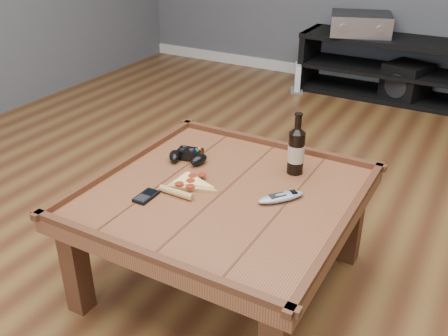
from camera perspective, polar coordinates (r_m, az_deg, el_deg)
The scene contains 12 objects.
ground at distance 2.22m, azimuth -0.05°, elevation -12.77°, with size 6.00×6.00×0.00m, color #4B2915.
baseboard at distance 4.74m, azimuth 18.27°, elevation 9.26°, with size 5.00×0.02×0.10m, color silver.
coffee_table at distance 1.99m, azimuth -0.06°, elevation -4.16°, with size 1.03×1.03×0.48m.
media_console at distance 4.46m, azimuth 17.93°, elevation 10.84°, with size 1.40×0.45×0.50m.
beer_bottle at distance 2.07m, azimuth 8.26°, elevation 2.12°, with size 0.07×0.07×0.27m.
game_controller at distance 2.19m, azimuth -4.14°, elevation 1.39°, with size 0.19×0.14×0.05m.
pizza_slice at distance 1.99m, azimuth -4.07°, elevation -1.87°, with size 0.17×0.27×0.03m.
smartphone at distance 1.94m, azimuth -8.90°, elevation -3.21°, with size 0.06×0.11×0.01m.
remote_control at distance 1.91m, azimuth 6.53°, elevation -3.32°, with size 0.17×0.18×0.03m.
av_receiver at distance 4.43m, azimuth 15.34°, elevation 15.61°, with size 0.58×0.53×0.17m.
subwoofer at distance 4.44m, azimuth 20.07°, elevation 9.19°, with size 0.40×0.40×0.31m.
game_console at distance 4.46m, azimuth 8.38°, elevation 10.03°, with size 0.17×0.22×0.24m.
Camera 1 is at (0.83, -1.47, 1.44)m, focal length 40.00 mm.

